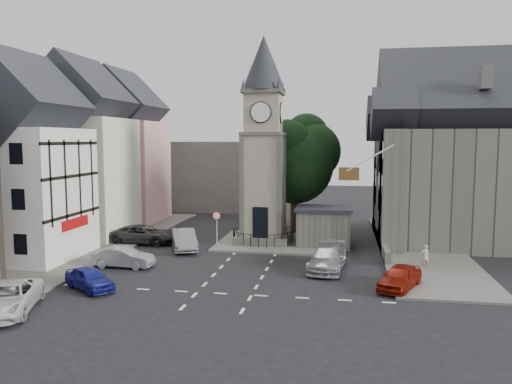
% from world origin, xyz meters
% --- Properties ---
extents(ground, '(120.00, 120.00, 0.00)m').
position_xyz_m(ground, '(0.00, 0.00, 0.00)').
color(ground, black).
rests_on(ground, ground).
extents(pavement_west, '(6.00, 30.00, 0.14)m').
position_xyz_m(pavement_west, '(-12.50, 6.00, 0.07)').
color(pavement_west, '#595651').
rests_on(pavement_west, ground).
extents(pavement_east, '(6.00, 26.00, 0.14)m').
position_xyz_m(pavement_east, '(12.00, 8.00, 0.07)').
color(pavement_east, '#595651').
rests_on(pavement_east, ground).
extents(central_island, '(10.00, 8.00, 0.16)m').
position_xyz_m(central_island, '(1.50, 8.00, 0.08)').
color(central_island, '#595651').
rests_on(central_island, ground).
extents(road_markings, '(20.00, 8.00, 0.01)m').
position_xyz_m(road_markings, '(0.00, -5.50, 0.01)').
color(road_markings, silver).
rests_on(road_markings, ground).
extents(clock_tower, '(4.86, 4.86, 16.25)m').
position_xyz_m(clock_tower, '(0.00, 7.99, 8.12)').
color(clock_tower, '#4C4944').
rests_on(clock_tower, ground).
extents(stone_shelter, '(4.30, 3.30, 3.08)m').
position_xyz_m(stone_shelter, '(4.80, 7.50, 1.55)').
color(stone_shelter, '#55544F').
rests_on(stone_shelter, ground).
extents(town_tree, '(7.20, 7.20, 10.80)m').
position_xyz_m(town_tree, '(2.00, 13.00, 6.97)').
color(town_tree, black).
rests_on(town_tree, ground).
extents(warning_sign_post, '(0.70, 0.19, 2.85)m').
position_xyz_m(warning_sign_post, '(-3.20, 5.43, 2.03)').
color(warning_sign_post, black).
rests_on(warning_sign_post, ground).
extents(terrace_pink, '(8.10, 7.60, 12.80)m').
position_xyz_m(terrace_pink, '(-15.50, 16.00, 6.58)').
color(terrace_pink, '#D49296').
rests_on(terrace_pink, ground).
extents(terrace_cream, '(8.10, 7.60, 12.80)m').
position_xyz_m(terrace_cream, '(-15.50, 8.00, 6.58)').
color(terrace_cream, beige).
rests_on(terrace_cream, ground).
extents(terrace_tudor, '(8.10, 7.60, 12.00)m').
position_xyz_m(terrace_tudor, '(-15.50, 0.00, 6.19)').
color(terrace_tudor, silver).
rests_on(terrace_tudor, ground).
extents(backdrop_west, '(20.00, 10.00, 8.00)m').
position_xyz_m(backdrop_west, '(-12.00, 28.00, 4.00)').
color(backdrop_west, '#4C4944').
rests_on(backdrop_west, ground).
extents(east_building, '(14.40, 11.40, 12.60)m').
position_xyz_m(east_building, '(15.59, 11.00, 6.26)').
color(east_building, '#55544F').
rests_on(east_building, ground).
extents(east_boundary_wall, '(0.40, 16.00, 0.90)m').
position_xyz_m(east_boundary_wall, '(9.20, 10.00, 0.45)').
color(east_boundary_wall, '#55544F').
rests_on(east_boundary_wall, ground).
extents(flagpole, '(3.68, 0.10, 2.74)m').
position_xyz_m(flagpole, '(8.00, 4.00, 7.00)').
color(flagpole, white).
rests_on(flagpole, ground).
extents(car_west_blue, '(3.83, 3.28, 1.24)m').
position_xyz_m(car_west_blue, '(-7.50, -6.00, 0.62)').
color(car_west_blue, navy).
rests_on(car_west_blue, ground).
extents(car_west_silver, '(3.99, 1.44, 1.31)m').
position_xyz_m(car_west_silver, '(-7.75, -1.14, 0.65)').
color(car_west_silver, '#9A9CA1').
rests_on(car_west_silver, ground).
extents(car_west_grey, '(5.31, 2.54, 1.46)m').
position_xyz_m(car_west_grey, '(-9.41, 6.16, 0.73)').
color(car_west_grey, '#2B2B2D').
rests_on(car_west_grey, ground).
extents(car_island_silver, '(3.37, 4.95, 1.54)m').
position_xyz_m(car_island_silver, '(-5.50, 4.50, 0.77)').
color(car_island_silver, gray).
rests_on(car_island_silver, ground).
extents(car_island_east, '(2.63, 5.34, 1.49)m').
position_xyz_m(car_island_east, '(5.31, 0.50, 0.75)').
color(car_island_east, '#999AA0').
rests_on(car_island_east, ground).
extents(car_east_red, '(3.06, 4.23, 1.34)m').
position_xyz_m(car_east_red, '(9.39, -3.00, 0.67)').
color(car_east_red, maroon).
rests_on(car_east_red, ground).
extents(van_sw_white, '(3.92, 5.60, 1.42)m').
position_xyz_m(van_sw_white, '(-9.50, -10.11, 0.71)').
color(van_sw_white, silver).
rests_on(van_sw_white, ground).
extents(pedestrian, '(0.66, 0.55, 1.54)m').
position_xyz_m(pedestrian, '(11.50, 2.00, 0.77)').
color(pedestrian, '#B5AD95').
rests_on(pedestrian, ground).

